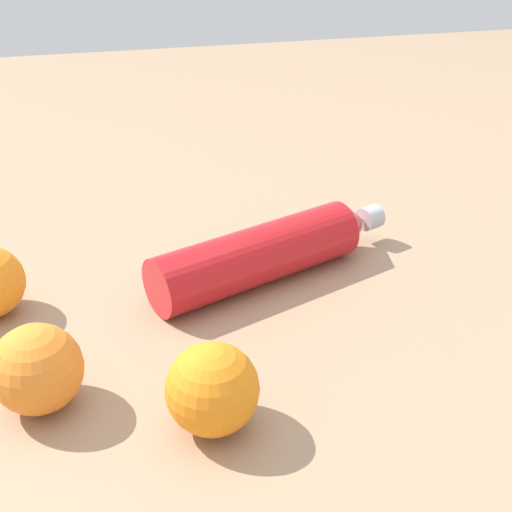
{
  "coord_description": "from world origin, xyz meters",
  "views": [
    {
      "loc": [
        -0.7,
        0.15,
        0.42
      ],
      "look_at": [
        -0.04,
        -0.02,
        0.03
      ],
      "focal_mm": 48.26,
      "sensor_mm": 36.0,
      "label": 1
    }
  ],
  "objects": [
    {
      "name": "orange_2",
      "position": [
        -0.2,
        0.22,
        0.04
      ],
      "size": [
        0.08,
        0.08,
        0.08
      ],
      "primitive_type": "sphere",
      "color": "orange",
      "rests_on": "ground_plane"
    },
    {
      "name": "water_bottle",
      "position": [
        -0.03,
        -0.04,
        0.03
      ],
      "size": [
        0.16,
        0.31,
        0.07
      ],
      "rotation": [
        0.0,
        0.0,
        5.07
      ],
      "color": "red",
      "rests_on": "ground_plane"
    },
    {
      "name": "orange_0",
      "position": [
        -0.26,
        0.08,
        0.04
      ],
      "size": [
        0.08,
        0.08,
        0.08
      ],
      "primitive_type": "sphere",
      "color": "orange",
      "rests_on": "ground_plane"
    },
    {
      "name": "ground_plane",
      "position": [
        0.0,
        0.0,
        0.0
      ],
      "size": [
        2.4,
        2.4,
        0.0
      ],
      "primitive_type": "plane",
      "color": "#9E7F60"
    }
  ]
}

